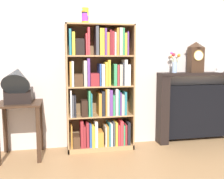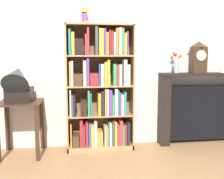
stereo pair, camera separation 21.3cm
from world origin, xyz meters
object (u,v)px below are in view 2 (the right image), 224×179
mantel_clock (199,57)px  teacup_with_saucer (223,71)px  gramophone (18,83)px  side_table_left (21,116)px  fireplace_mantel (202,108)px  flower_vase (177,63)px  cup_stack (85,16)px  bookshelf (101,92)px

mantel_clock → teacup_with_saucer: size_ratio=3.19×
gramophone → teacup_with_saucer: 2.67m
side_table_left → fireplace_mantel: fireplace_mantel is taller
flower_vase → gramophone: bearing=-174.3°
gramophone → fireplace_mantel: size_ratio=0.42×
side_table_left → fireplace_mantel: bearing=3.6°
mantel_clock → flower_vase: size_ratio=1.46×
cup_stack → flower_vase: 1.33m
mantel_clock → teacup_with_saucer: mantel_clock is taller
teacup_with_saucer → cup_stack: bearing=-179.3°
cup_stack → side_table_left: cup_stack is taller
bookshelf → fireplace_mantel: size_ratio=1.30×
side_table_left → fireplace_mantel: 2.40m
flower_vase → fireplace_mantel: bearing=3.3°
bookshelf → flower_vase: bookshelf is taller
bookshelf → teacup_with_saucer: bearing=1.5°
side_table_left → flower_vase: bearing=3.7°
cup_stack → side_table_left: size_ratio=0.29×
bookshelf → teacup_with_saucer: size_ratio=12.19×
gramophone → mantel_clock: bearing=5.0°
teacup_with_saucer → bookshelf: bearing=-178.5°
fireplace_mantel → teacup_with_saucer: size_ratio=9.39×
side_table_left → teacup_with_saucer: size_ratio=5.08×
bookshelf → side_table_left: 1.01m
gramophone → mantel_clock: size_ratio=1.24×
mantel_clock → gramophone: bearing=-175.0°
cup_stack → fireplace_mantel: (1.60, 0.04, -1.21)m
flower_vase → teacup_with_saucer: bearing=0.4°
cup_stack → mantel_clock: (1.51, 0.02, -0.50)m
cup_stack → teacup_with_saucer: size_ratio=1.48×
flower_vase → mantel_clock: bearing=0.4°
bookshelf → gramophone: bearing=-170.8°
cup_stack → fireplace_mantel: bearing=1.5°
bookshelf → teacup_with_saucer: 1.71m
flower_vase → side_table_left: bearing=-176.3°
gramophone → fireplace_mantel: (2.39, 0.22, -0.41)m
cup_stack → mantel_clock: 1.59m
fireplace_mantel → teacup_with_saucer: (0.27, -0.02, 0.52)m
bookshelf → cup_stack: (-0.19, 0.02, 0.94)m
bookshelf → mantel_clock: (1.32, 0.04, 0.44)m
cup_stack → side_table_left: (-0.79, -0.11, -1.20)m
cup_stack → flower_vase: bearing=0.9°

